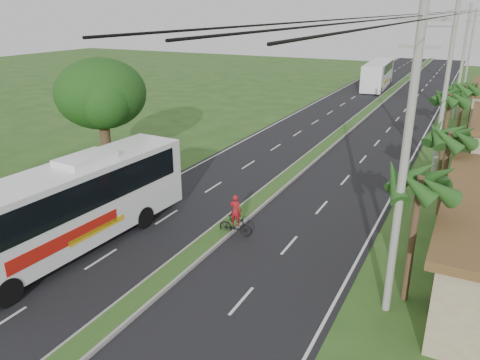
% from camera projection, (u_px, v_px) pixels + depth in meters
% --- Properties ---
extents(ground, '(180.00, 180.00, 0.00)m').
position_uv_depth(ground, '(166.00, 279.00, 19.31)').
color(ground, '#294C1C').
rests_on(ground, ground).
extents(road_asphalt, '(14.00, 160.00, 0.02)m').
position_uv_depth(road_asphalt, '(318.00, 153.00, 36.05)').
color(road_asphalt, black).
rests_on(road_asphalt, ground).
extents(median_strip, '(1.20, 160.00, 0.18)m').
position_uv_depth(median_strip, '(318.00, 152.00, 36.02)').
color(median_strip, gray).
rests_on(median_strip, ground).
extents(lane_edge_left, '(0.12, 160.00, 0.01)m').
position_uv_depth(lane_edge_left, '(240.00, 143.00, 38.90)').
color(lane_edge_left, silver).
rests_on(lane_edge_left, ground).
extents(lane_edge_right, '(0.12, 160.00, 0.01)m').
position_uv_depth(lane_edge_right, '(408.00, 166.00, 33.21)').
color(lane_edge_right, silver).
rests_on(lane_edge_right, ground).
extents(palm_verge_a, '(2.40, 2.40, 5.45)m').
position_uv_depth(palm_verge_a, '(420.00, 183.00, 16.36)').
color(palm_verge_a, '#473321').
rests_on(palm_verge_a, ground).
extents(palm_verge_b, '(2.40, 2.40, 5.05)m').
position_uv_depth(palm_verge_b, '(450.00, 136.00, 23.86)').
color(palm_verge_b, '#473321').
rests_on(palm_verge_b, ground).
extents(palm_verge_c, '(2.40, 2.40, 5.85)m').
position_uv_depth(palm_verge_c, '(450.00, 98.00, 29.71)').
color(palm_verge_c, '#473321').
rests_on(palm_verge_c, ground).
extents(palm_verge_d, '(2.40, 2.40, 5.25)m').
position_uv_depth(palm_verge_d, '(464.00, 88.00, 37.23)').
color(palm_verge_d, '#473321').
rests_on(palm_verge_d, ground).
extents(shade_tree, '(6.30, 6.00, 7.54)m').
position_uv_depth(shade_tree, '(100.00, 96.00, 31.11)').
color(shade_tree, '#473321').
rests_on(shade_tree, ground).
extents(utility_pole_a, '(1.60, 0.28, 11.00)m').
position_uv_depth(utility_pole_a, '(404.00, 164.00, 15.42)').
color(utility_pole_a, gray).
rests_on(utility_pole_a, ground).
extents(utility_pole_b, '(3.20, 0.28, 12.00)m').
position_uv_depth(utility_pole_b, '(446.00, 82.00, 28.62)').
color(utility_pole_b, gray).
rests_on(utility_pole_b, ground).
extents(utility_pole_c, '(1.60, 0.28, 11.00)m').
position_uv_depth(utility_pole_c, '(462.00, 61.00, 45.55)').
color(utility_pole_c, gray).
rests_on(utility_pole_c, ground).
extents(utility_pole_d, '(1.60, 0.28, 10.50)m').
position_uv_depth(utility_pole_d, '(470.00, 49.00, 62.38)').
color(utility_pole_d, gray).
rests_on(utility_pole_d, ground).
extents(coach_bus_main, '(3.40, 13.22, 4.23)m').
position_uv_depth(coach_bus_main, '(68.00, 204.00, 20.81)').
color(coach_bus_main, white).
rests_on(coach_bus_main, ground).
extents(coach_bus_far, '(3.38, 12.40, 3.57)m').
position_uv_depth(coach_bus_far, '(378.00, 73.00, 64.85)').
color(coach_bus_far, white).
rests_on(coach_bus_far, ground).
extents(motorcyclist, '(1.75, 0.69, 2.13)m').
position_uv_depth(motorcyclist, '(236.00, 221.00, 22.76)').
color(motorcyclist, black).
rests_on(motorcyclist, ground).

